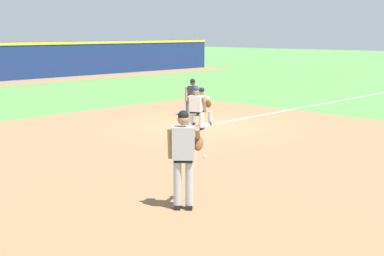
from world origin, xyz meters
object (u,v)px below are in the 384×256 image
at_px(first_base_bag, 203,125).
at_px(baserunner, 196,106).
at_px(baseball, 205,157).
at_px(first_baseman, 202,105).
at_px(pitcher, 184,153).
at_px(umpire, 193,96).

height_order(first_base_bag, baserunner, baserunner).
bearing_deg(baseball, first_baseman, 43.40).
relative_size(baseball, pitcher, 0.04).
relative_size(first_base_bag, baserunner, 0.26).
bearing_deg(first_base_bag, baserunner, -156.89).
bearing_deg(pitcher, baseball, 36.93).
distance_m(first_baseman, umpire, 2.28).
relative_size(pitcher, umpire, 1.27).
xyz_separation_m(first_base_bag, baseball, (-3.51, -3.30, -0.01)).
height_order(baseball, pitcher, pitcher).
bearing_deg(baserunner, first_baseman, 28.98).
relative_size(baseball, baserunner, 0.05).
bearing_deg(pitcher, baserunner, 41.74).
bearing_deg(first_base_bag, baseball, -136.74).
height_order(first_baseman, baserunner, baserunner).
relative_size(first_base_bag, umpire, 0.26).
xyz_separation_m(pitcher, umpire, (8.37, 7.75, -0.27)).
distance_m(baseball, umpire, 7.35).
bearing_deg(first_baseman, baserunner, -151.02).
bearing_deg(first_baseman, pitcher, -139.51).
xyz_separation_m(first_base_bag, baserunner, (-0.63, -0.27, 0.75)).
height_order(first_base_bag, first_baseman, first_baseman).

